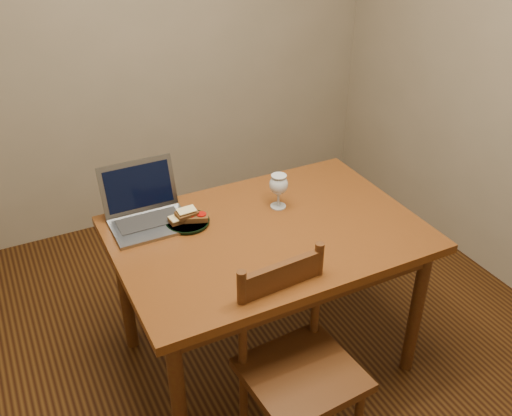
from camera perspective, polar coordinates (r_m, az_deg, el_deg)
name	(u,v)px	position (r m, az deg, el deg)	size (l,w,h in m)	color
floor	(252,371)	(2.86, -0.38, -15.97)	(3.20, 3.20, 0.02)	black
back_wall	(127,21)	(3.54, -12.73, 17.76)	(3.20, 0.02, 2.60)	gray
table	(268,247)	(2.49, 1.18, -3.88)	(1.30, 0.90, 0.74)	#46220B
chair	(299,360)	(2.23, 4.29, -14.93)	(0.44, 0.42, 0.44)	#441E0E
plate	(188,222)	(2.50, -6.85, -1.41)	(0.19, 0.19, 0.02)	black
sandwich_cheese	(180,219)	(2.49, -7.65, -1.05)	(0.09, 0.05, 0.03)	#381E0C
sandwich_tomato	(196,216)	(2.49, -6.02, -0.83)	(0.11, 0.06, 0.03)	#381E0C
sandwich_top	(187,213)	(2.48, -6.95, -0.49)	(0.09, 0.05, 0.03)	#381E0C
milk_glass	(279,191)	(2.57, 2.27, 1.70)	(0.09, 0.09, 0.17)	white
laptop	(145,207)	(2.53, -11.03, 0.13)	(0.33, 0.30, 0.24)	slate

